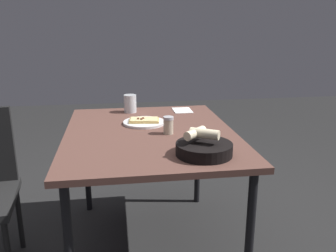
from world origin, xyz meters
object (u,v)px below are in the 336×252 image
Objects in this scene: pizza_plate at (144,122)px; pepper_shaker at (168,126)px; bread_basket at (204,147)px; beer_glass at (130,105)px; dining_table at (150,142)px.

pepper_shaker is at bearing 27.28° from pizza_plate.
beer_glass is (-0.84, -0.28, 0.01)m from bread_basket.
pepper_shaker reaches higher than pizza_plate.
bread_basket is 2.71× the size of pepper_shaker.
dining_table is 4.71× the size of pizza_plate.
dining_table is at bearing -120.04° from pepper_shaker.
beer_glass reaches higher than pepper_shaker.
dining_table is at bearing -152.64° from bread_basket.
bread_basket is at bearing 21.69° from pizza_plate.
dining_table is 4.53× the size of bread_basket.
dining_table is 12.29× the size of pepper_shaker.
dining_table is 0.45m from bread_basket.
bread_basket is 0.89m from beer_glass.
pepper_shaker reaches higher than dining_table.
pizza_plate is at bearing -152.72° from pepper_shaker.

